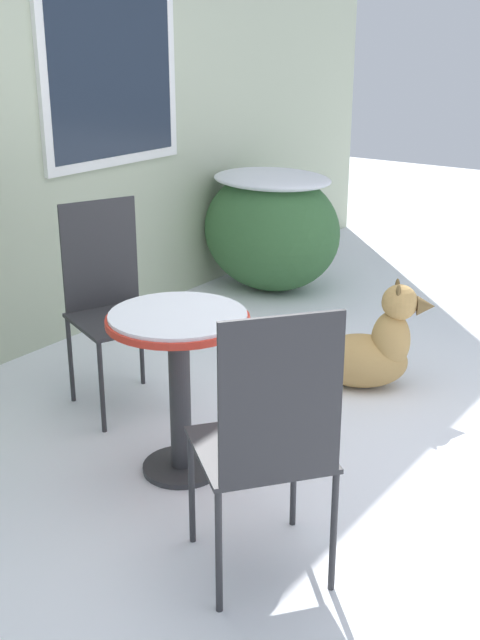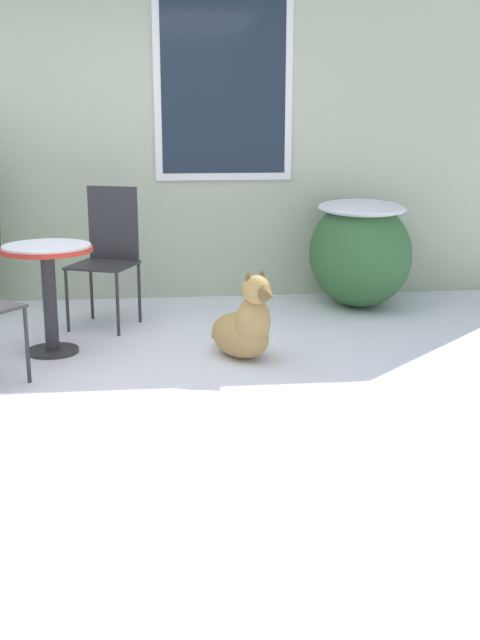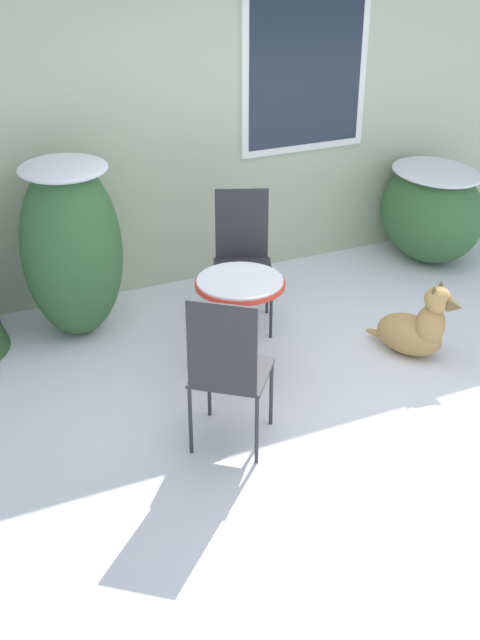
# 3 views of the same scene
# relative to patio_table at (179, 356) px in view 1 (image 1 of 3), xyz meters

# --- Properties ---
(ground_plane) EXTENTS (16.00, 16.00, 0.00)m
(ground_plane) POSITION_rel_patio_table_xyz_m (0.51, -0.55, -0.55)
(ground_plane) COLOR white
(house_wall) EXTENTS (8.00, 0.10, 3.28)m
(house_wall) POSITION_rel_patio_table_xyz_m (0.55, 1.64, 1.10)
(house_wall) COLOR #B2BC9E
(house_wall) RESTS_ON ground_plane
(shrub_middle) EXTENTS (0.84, 1.06, 0.89)m
(shrub_middle) POSITION_rel_patio_table_xyz_m (2.42, 1.13, -0.07)
(shrub_middle) COLOR #386638
(shrub_middle) RESTS_ON ground_plane
(patio_table) EXTENTS (0.61, 0.61, 0.74)m
(patio_table) POSITION_rel_patio_table_xyz_m (0.00, 0.00, 0.00)
(patio_table) COLOR #2D2D30
(patio_table) RESTS_ON ground_plane
(patio_chair_near_table) EXTENTS (0.58, 0.58, 1.05)m
(patio_chair_near_table) POSITION_rel_patio_table_xyz_m (0.35, 0.73, 0.02)
(patio_chair_near_table) COLOR #2D2D30
(patio_chair_near_table) RESTS_ON ground_plane
(patio_chair_far_side) EXTENTS (0.62, 0.62, 1.05)m
(patio_chair_far_side) POSITION_rel_patio_table_xyz_m (-0.41, -0.73, 0.02)
(patio_chair_far_side) COLOR #2D2D30
(patio_chair_far_side) RESTS_ON ground_plane
(dog) EXTENTS (0.51, 0.68, 0.61)m
(dog) POSITION_rel_patio_table_xyz_m (1.29, -0.28, -0.34)
(dog) COLOR tan
(dog) RESTS_ON ground_plane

